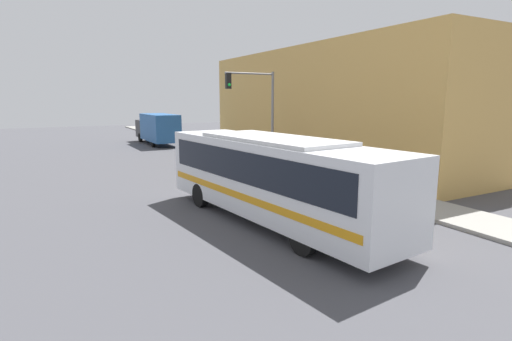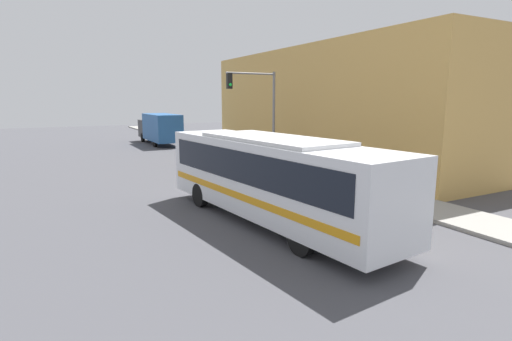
# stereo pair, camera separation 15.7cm
# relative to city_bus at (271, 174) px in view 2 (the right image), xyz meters

# --- Properties ---
(ground_plane) EXTENTS (120.00, 120.00, 0.00)m
(ground_plane) POSITION_rel_city_bus_xyz_m (0.54, -2.09, -1.77)
(ground_plane) COLOR #47474C
(sidewalk) EXTENTS (2.50, 70.00, 0.14)m
(sidewalk) POSITION_rel_city_bus_xyz_m (6.29, 17.91, -1.70)
(sidewalk) COLOR gray
(sidewalk) RESTS_ON ground_plane
(building_facade) EXTENTS (6.00, 22.81, 7.66)m
(building_facade) POSITION_rel_city_bus_xyz_m (10.54, 10.31, 2.06)
(building_facade) COLOR tan
(building_facade) RESTS_ON ground_plane
(city_bus) EXTENTS (3.67, 11.00, 3.07)m
(city_bus) POSITION_rel_city_bus_xyz_m (0.00, 0.00, 0.00)
(city_bus) COLOR silver
(city_bus) RESTS_ON ground_plane
(delivery_truck) EXTENTS (2.32, 8.49, 2.94)m
(delivery_truck) POSITION_rel_city_bus_xyz_m (3.11, 26.72, -0.16)
(delivery_truck) COLOR #265999
(delivery_truck) RESTS_ON ground_plane
(fire_hydrant) EXTENTS (0.27, 0.36, 0.71)m
(fire_hydrant) POSITION_rel_city_bus_xyz_m (5.64, 3.35, -1.28)
(fire_hydrant) COLOR #999999
(fire_hydrant) RESTS_ON sidewalk
(traffic_light_pole) EXTENTS (3.28, 0.35, 5.84)m
(traffic_light_pole) POSITION_rel_city_bus_xyz_m (4.73, 9.57, 2.34)
(traffic_light_pole) COLOR slate
(traffic_light_pole) RESTS_ON sidewalk
(parking_meter) EXTENTS (0.14, 0.14, 1.22)m
(parking_meter) POSITION_rel_city_bus_xyz_m (5.64, 7.45, -0.80)
(parking_meter) COLOR slate
(parking_meter) RESTS_ON sidewalk
(pedestrian_near_corner) EXTENTS (0.34, 0.34, 1.68)m
(pedestrian_near_corner) POSITION_rel_city_bus_xyz_m (6.57, 8.37, -0.78)
(pedestrian_near_corner) COLOR #23283D
(pedestrian_near_corner) RESTS_ON sidewalk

